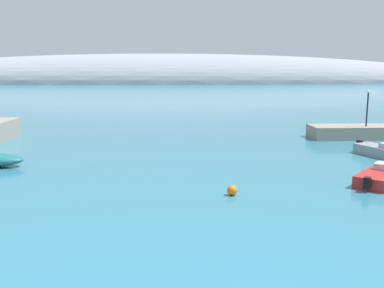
% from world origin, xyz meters
% --- Properties ---
extents(distant_ridge, '(391.08, 66.35, 35.58)m').
position_xyz_m(distant_ridge, '(-8.32, 251.84, 0.00)').
color(distant_ridge, '#999EA8').
rests_on(distant_ridge, ground).
extents(motorboat_grey_foreground, '(3.40, 5.30, 1.27)m').
position_xyz_m(motorboat_grey_foreground, '(14.78, 24.71, 0.48)').
color(motorboat_grey_foreground, gray).
rests_on(motorboat_grey_foreground, water).
extents(motorboat_red_outer, '(5.04, 5.26, 1.18)m').
position_xyz_m(motorboat_red_outer, '(10.55, 16.37, 0.43)').
color(motorboat_red_outer, red).
rests_on(motorboat_red_outer, water).
extents(mooring_buoy_orange, '(0.61, 0.61, 0.61)m').
position_xyz_m(mooring_buoy_orange, '(0.30, 13.92, 0.31)').
color(mooring_buoy_orange, orange).
rests_on(mooring_buoy_orange, water).
extents(harbor_lamp_post, '(0.36, 0.36, 3.91)m').
position_xyz_m(harbor_lamp_post, '(17.76, 34.22, 3.82)').
color(harbor_lamp_post, black).
rests_on(harbor_lamp_post, breakwater_rocks).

